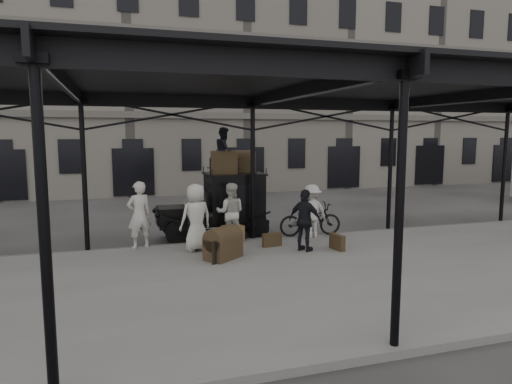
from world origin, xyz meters
The scene contains 18 objects.
ground centered at (0.00, 0.00, 0.00)m, with size 120.00×120.00×0.00m, color #383533.
platform centered at (0.00, -2.00, 0.07)m, with size 28.00×8.00×0.15m, color slate.
canopy centered at (0.00, -1.72, 4.60)m, with size 22.50×9.00×4.74m.
building_frontage centered at (0.00, 18.00, 7.00)m, with size 64.00×8.00×14.00m, color slate.
taxi centered at (-0.66, 3.05, 1.20)m, with size 3.65×1.55×2.18m.
porter_left centered at (-3.53, 1.80, 1.14)m, with size 0.72×0.47×1.97m, color beige.
porter_midleft centered at (-0.78, 1.80, 1.07)m, with size 0.89×0.69×1.83m, color beige.
porter_centre centered at (-1.99, 1.02, 1.12)m, with size 0.94×0.61×1.93m, color beige.
porter_official centered at (0.96, 0.03, 1.04)m, with size 1.04×0.43×1.78m, color black.
porter_right centered at (1.85, 1.56, 1.01)m, with size 1.11×0.64×1.72m, color beige.
bicycle centered at (1.91, 1.80, 0.70)m, with size 0.72×2.08×1.09m, color black.
porter_roof centered at (-0.69, 2.95, 2.94)m, with size 0.74×0.58×1.52m, color black.
steamer_trunk_roof_near centered at (-0.74, 2.80, 2.50)m, with size 0.86×0.53×0.63m, color #42341E, non-canonical shape.
steamer_trunk_roof_far centered at (0.01, 3.25, 2.49)m, with size 0.85×0.52×0.63m, color #42341E, non-canonical shape.
steamer_trunk_platform centered at (-1.46, -0.06, 0.51)m, with size 0.99×0.61×0.73m, color #42341E, non-canonical shape.
wicker_hamper centered at (-0.72, 1.79, 0.40)m, with size 0.60×0.45×0.50m, color olive.
suitcase_upright centered at (1.92, -0.11, 0.38)m, with size 0.15×0.60×0.45m, color #42341E.
suitcase_flat centered at (0.24, 0.81, 0.35)m, with size 0.60×0.15×0.40m, color #42341E.
Camera 1 is at (-4.15, -11.74, 3.50)m, focal length 32.00 mm.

